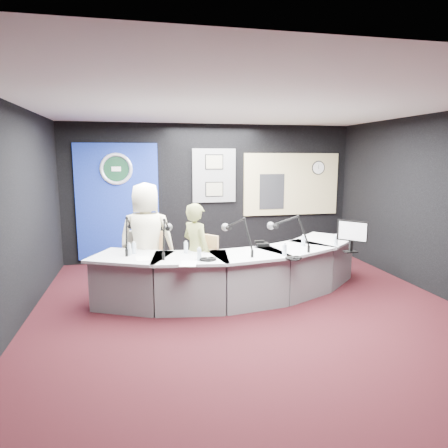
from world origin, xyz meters
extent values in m
plane|color=black|center=(0.00, 0.00, 0.00)|extent=(6.00, 6.00, 0.00)
cube|color=silver|center=(0.00, 0.00, 2.80)|extent=(6.00, 6.00, 0.02)
cube|color=black|center=(0.00, 3.00, 1.40)|extent=(6.00, 0.02, 2.80)
cube|color=black|center=(0.00, -3.00, 1.40)|extent=(6.00, 0.02, 2.80)
cube|color=black|center=(-3.00, 0.00, 1.40)|extent=(0.02, 6.00, 2.80)
cube|color=black|center=(3.00, 0.00, 1.40)|extent=(0.02, 6.00, 2.80)
cube|color=navy|center=(-1.90, 2.97, 1.25)|extent=(1.60, 0.05, 2.30)
torus|color=silver|center=(-1.90, 2.93, 1.90)|extent=(0.63, 0.07, 0.63)
cylinder|color=#0E331D|center=(-1.90, 2.94, 1.90)|extent=(0.48, 0.01, 0.48)
cube|color=slate|center=(0.05, 2.97, 1.75)|extent=(0.90, 0.04, 1.10)
cube|color=gray|center=(0.05, 2.94, 2.03)|extent=(0.34, 0.02, 0.27)
cube|color=gray|center=(0.05, 2.94, 1.47)|extent=(0.34, 0.02, 0.27)
cube|color=tan|center=(1.75, 2.97, 1.55)|extent=(2.12, 0.06, 1.32)
cube|color=#DFB28D|center=(1.75, 2.96, 1.55)|extent=(2.00, 0.02, 1.20)
cube|color=black|center=(1.30, 2.94, 1.40)|extent=(0.55, 0.02, 0.75)
cylinder|color=white|center=(2.35, 2.94, 1.90)|extent=(0.28, 0.01, 0.28)
cube|color=gray|center=(-1.44, 1.21, 0.62)|extent=(0.51, 0.15, 0.70)
imported|color=beige|center=(-1.39, 0.96, 0.88)|extent=(0.94, 0.70, 1.75)
imported|color=olive|center=(-0.67, 0.60, 0.73)|extent=(0.58, 0.64, 1.46)
cube|color=black|center=(1.53, 0.00, 1.07)|extent=(0.28, 0.31, 0.27)
cube|color=black|center=(0.39, 0.67, 0.78)|extent=(0.20, 0.17, 0.05)
torus|color=black|center=(0.56, -0.20, 0.77)|extent=(0.22, 0.22, 0.04)
torus|color=black|center=(-0.60, -0.02, 0.77)|extent=(0.21, 0.21, 0.03)
cube|color=white|center=(-1.46, 0.25, 0.75)|extent=(0.23, 0.30, 0.00)
cube|color=white|center=(-0.88, -0.14, 0.75)|extent=(0.28, 0.35, 0.00)
camera|label=1|loc=(-1.47, -5.18, 2.12)|focal=32.00mm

